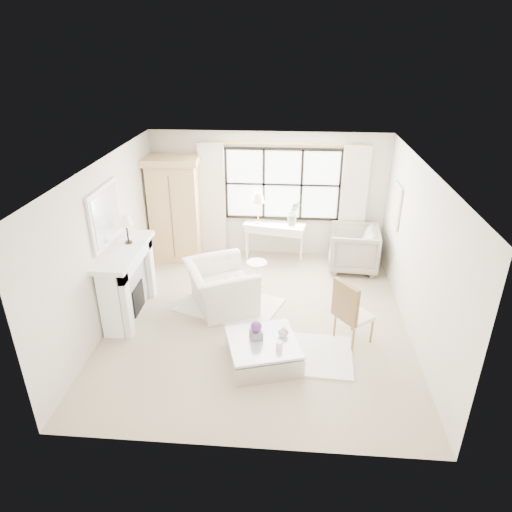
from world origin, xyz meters
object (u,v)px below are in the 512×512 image
object	(u,v)px
console_table	(274,241)
club_armchair	(221,287)
armoire	(175,209)
coffee_table	(263,352)

from	to	relation	value
console_table	club_armchair	xyz separation A→B (m)	(-0.86, -2.11, 0.01)
armoire	console_table	xyz separation A→B (m)	(2.11, 0.17, -0.74)
console_table	club_armchair	world-z (taller)	club_armchair
club_armchair	coffee_table	size ratio (longest dim) A/B	1.01
armoire	console_table	size ratio (longest dim) A/B	1.64
club_armchair	coffee_table	world-z (taller)	club_armchair
armoire	console_table	distance (m)	2.24
club_armchair	console_table	bearing A→B (deg)	-47.44
console_table	coffee_table	world-z (taller)	console_table
club_armchair	coffee_table	distance (m)	1.75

